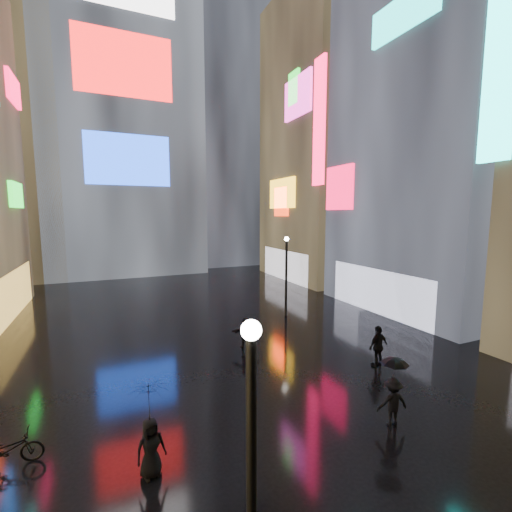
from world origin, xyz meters
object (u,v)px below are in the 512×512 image
lamp_near (251,469)px  lamp_far (286,271)px  pedestrian_3 (378,346)px  bicycle (7,450)px

lamp_near → lamp_far: (8.80, 15.03, 0.00)m
lamp_far → pedestrian_3: lamp_far is taller
lamp_near → bicycle: 7.93m
lamp_near → pedestrian_3: (8.88, 6.77, -2.04)m
lamp_far → pedestrian_3: 8.50m
lamp_far → bicycle: 16.20m
lamp_near → pedestrian_3: bearing=37.3°
lamp_near → pedestrian_3: 11.35m
pedestrian_3 → bicycle: 13.37m
lamp_near → lamp_far: 17.41m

